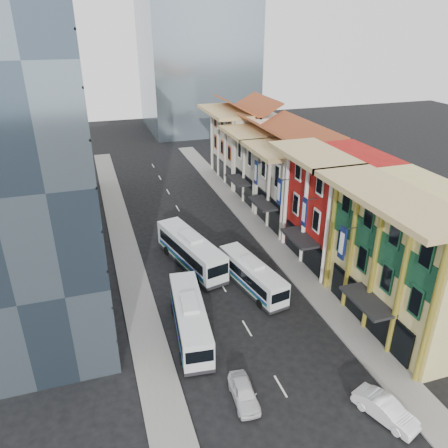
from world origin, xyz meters
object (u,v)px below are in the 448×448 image
object	(u,v)px
bus_left_near	(190,317)
sedan_right	(385,410)
office_tower	(14,144)
bus_right	(252,275)
sedan_left	(244,393)
bus_left_far	(191,250)
shophouse_tan	(416,260)

from	to	relation	value
bus_left_near	sedan_right	xyz separation A→B (m)	(10.35, -12.55, -0.94)
bus_left_near	office_tower	bearing A→B (deg)	146.16
bus_right	sedan_left	bearing A→B (deg)	-124.30
bus_left_near	bus_left_far	bearing A→B (deg)	81.76
sedan_left	bus_left_far	bearing A→B (deg)	90.86
shophouse_tan	office_tower	distance (m)	35.19
shophouse_tan	sedan_right	distance (m)	13.25
shophouse_tan	sedan_left	world-z (taller)	shophouse_tan
shophouse_tan	bus_left_far	bearing A→B (deg)	136.75
sedan_left	sedan_right	distance (m)	9.57
bus_left_far	bus_right	xyz separation A→B (m)	(4.68, -6.29, -0.30)
bus_left_near	sedan_right	size ratio (longest dim) A/B	2.34
sedan_left	sedan_right	xyz separation A→B (m)	(8.52, -4.35, 0.06)
shophouse_tan	bus_left_near	xyz separation A→B (m)	(-18.85, 3.85, -4.33)
bus_right	bus_left_far	bearing A→B (deg)	115.83
sedan_left	bus_left_near	bearing A→B (deg)	106.43
bus_right	bus_left_near	bearing A→B (deg)	-157.69
office_tower	bus_right	size ratio (longest dim) A/B	3.10
bus_left_near	shophouse_tan	bearing A→B (deg)	-5.52
sedan_right	shophouse_tan	bearing A→B (deg)	24.30
office_tower	bus_left_far	distance (m)	19.97
sedan_left	sedan_right	bearing A→B (deg)	-23.16
bus_left_far	sedan_left	xyz separation A→B (m)	(-1.02, -19.40, -1.17)
shophouse_tan	bus_left_near	bearing A→B (deg)	168.45
sedan_right	office_tower	bearing A→B (deg)	113.39
sedan_left	office_tower	bearing A→B (deg)	131.18
bus_left_far	bus_right	distance (m)	7.85
office_tower	bus_right	world-z (taller)	office_tower
office_tower	bus_right	distance (m)	24.40
office_tower	bus_left_far	bearing A→B (deg)	4.02
bus_left_near	bus_right	distance (m)	8.99
shophouse_tan	sedan_left	distance (m)	18.36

